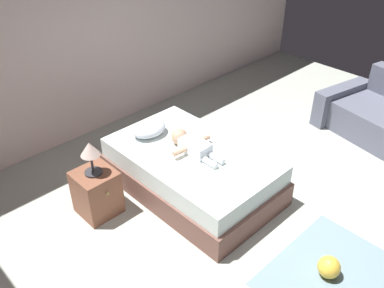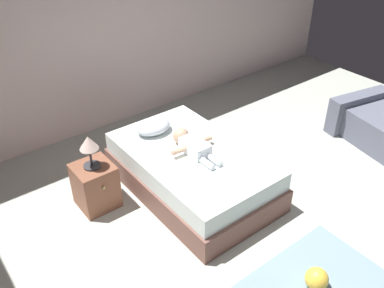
{
  "view_description": "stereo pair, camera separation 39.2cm",
  "coord_description": "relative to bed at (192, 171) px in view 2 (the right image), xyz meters",
  "views": [
    {
      "loc": [
        -2.66,
        -1.45,
        2.96
      ],
      "look_at": [
        -0.17,
        1.12,
        0.59
      ],
      "focal_mm": 38.71,
      "sensor_mm": 36.0,
      "label": 1
    },
    {
      "loc": [
        -2.36,
        -1.7,
        2.96
      ],
      "look_at": [
        -0.17,
        1.12,
        0.59
      ],
      "focal_mm": 38.71,
      "sensor_mm": 36.0,
      "label": 2
    }
  ],
  "objects": [
    {
      "name": "ground_plane",
      "position": [
        0.17,
        -1.12,
        -0.24
      ],
      "size": [
        8.0,
        8.0,
        0.0
      ],
      "primitive_type": "plane",
      "color": "#AAAFA3"
    },
    {
      "name": "nightstand",
      "position": [
        -0.95,
        0.41,
        0.01
      ],
      "size": [
        0.38,
        0.41,
        0.49
      ],
      "color": "brown",
      "rests_on": "ground_plane"
    },
    {
      "name": "baby",
      "position": [
        0.02,
        0.03,
        0.32
      ],
      "size": [
        0.51,
        0.68,
        0.18
      ],
      "color": "white",
      "rests_on": "bed"
    },
    {
      "name": "pillow",
      "position": [
        -0.1,
        0.58,
        0.32
      ],
      "size": [
        0.41,
        0.31,
        0.15
      ],
      "color": "silver",
      "rests_on": "bed"
    },
    {
      "name": "lamp",
      "position": [
        -0.95,
        0.41,
        0.5
      ],
      "size": [
        0.19,
        0.19,
        0.35
      ],
      "color": "#333338",
      "rests_on": "nightstand"
    },
    {
      "name": "bed",
      "position": [
        0.0,
        0.0,
        0.0
      ],
      "size": [
        1.15,
        1.85,
        0.49
      ],
      "color": "brown",
      "rests_on": "ground_plane"
    },
    {
      "name": "toothbrush",
      "position": [
        0.21,
        0.12,
        0.26
      ],
      "size": [
        0.09,
        0.14,
        0.02
      ],
      "color": "blue",
      "rests_on": "bed"
    },
    {
      "name": "wall_behind_bed",
      "position": [
        0.17,
        1.88,
        1.17
      ],
      "size": [
        8.0,
        0.12,
        2.83
      ],
      "primitive_type": "cube",
      "color": "beige",
      "rests_on": "ground_plane"
    },
    {
      "name": "toy_ball",
      "position": [
        0.02,
        -1.68,
        -0.13
      ],
      "size": [
        0.2,
        0.2,
        0.2
      ],
      "primitive_type": "sphere",
      "color": "yellow",
      "rests_on": "rug"
    }
  ]
}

